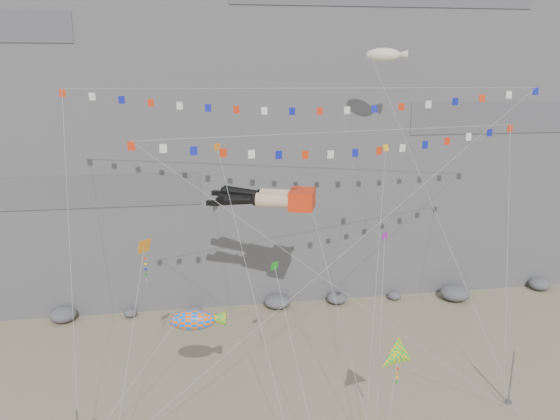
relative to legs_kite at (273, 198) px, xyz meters
name	(u,v)px	position (x,y,z in m)	size (l,w,h in m)	color
ground	(315,413)	(1.77, -7.52, -13.36)	(120.00, 120.00, 0.00)	gray
cliff	(257,46)	(1.77, 24.48, 11.64)	(80.00, 28.00, 50.00)	slate
talus_boulders	(277,301)	(1.77, 9.48, -12.76)	(60.00, 3.00, 1.20)	#5A5A5F
anchor_pole_right	(511,377)	(15.45, -8.53, -11.34)	(0.12, 0.12, 4.05)	slate
legs_kite	(273,198)	(0.00, 0.00, 0.00)	(9.14, 17.41, 19.54)	red
flag_banner_upper	(306,89)	(2.66, 1.10, 7.93)	(34.98, 14.33, 29.22)	red
flag_banner_lower	(344,132)	(4.32, -3.66, 5.26)	(27.20, 7.88, 22.05)	red
harlequin_kite	(144,247)	(-8.99, -5.84, -1.40)	(3.12, 7.68, 13.83)	red
fish_windsock	(192,320)	(-6.20, -6.78, -6.19)	(9.61, 5.35, 11.25)	orange
delta_kite	(398,356)	(5.61, -12.19, -6.71)	(3.47, 4.05, 8.38)	yellow
blimp_windsock	(383,56)	(9.75, 4.69, 10.32)	(7.69, 16.20, 28.50)	beige
small_kite_a	(218,153)	(-3.87, 1.60, 3.27)	(4.10, 16.03, 23.14)	orange
small_kite_b	(385,238)	(7.88, -2.76, -2.66)	(4.08, 10.15, 14.72)	purple
small_kite_c	(275,268)	(-0.70, -5.92, -3.30)	(2.22, 9.85, 13.74)	#179B1B
small_kite_d	(386,153)	(8.37, -0.72, 3.29)	(5.59, 13.10, 21.62)	yellow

